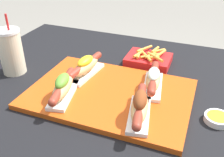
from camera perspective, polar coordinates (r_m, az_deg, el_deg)
patio_table at (r=1.18m, az=-0.04°, el=-16.71°), size 1.23×0.98×0.73m
serving_tray at (r=0.89m, az=-0.47°, el=-3.32°), size 0.54×0.37×0.02m
hot_dog_0 at (r=0.86m, az=-10.65°, el=-1.81°), size 0.10×0.21×0.08m
hot_dog_1 at (r=0.76m, az=6.04°, el=-6.07°), size 0.09×0.21×0.08m
hot_dog_2 at (r=0.97m, az=-5.79°, el=2.61°), size 0.08×0.22×0.07m
hot_dog_3 at (r=0.90m, az=8.98°, el=-0.18°), size 0.09×0.21×0.07m
sauce_bowl at (r=0.84m, az=22.00°, el=-8.07°), size 0.08×0.08×0.02m
drink_cup at (r=1.07m, az=-21.11°, el=5.49°), size 0.09×0.09×0.23m
fries_basket at (r=1.10m, az=7.95°, el=4.14°), size 0.18×0.14×0.06m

